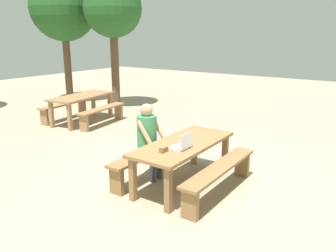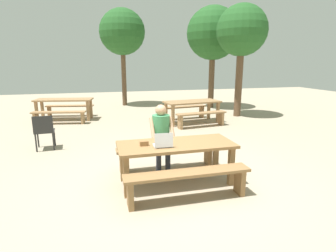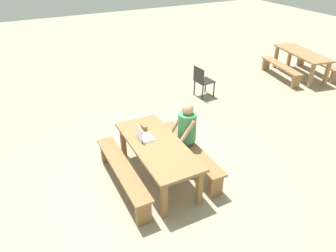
{
  "view_description": "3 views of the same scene",
  "coord_description": "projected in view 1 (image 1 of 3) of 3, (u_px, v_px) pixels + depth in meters",
  "views": [
    {
      "loc": [
        -4.37,
        -2.71,
        2.39
      ],
      "look_at": [
        -0.08,
        0.25,
        0.97
      ],
      "focal_mm": 36.26,
      "sensor_mm": 36.0,
      "label": 1
    },
    {
      "loc": [
        -1.25,
        -4.27,
        2.09
      ],
      "look_at": [
        -0.08,
        0.25,
        0.97
      ],
      "focal_mm": 29.09,
      "sensor_mm": 36.0,
      "label": 2
    },
    {
      "loc": [
        4.03,
        -1.85,
        3.72
      ],
      "look_at": [
        -0.08,
        0.25,
        0.97
      ],
      "focal_mm": 33.46,
      "sensor_mm": 36.0,
      "label": 3
    }
  ],
  "objects": [
    {
      "name": "ground_plane",
      "position": [
        183.0,
        184.0,
        5.59
      ],
      "size": [
        30.0,
        30.0,
        0.0
      ],
      "primitive_type": "plane",
      "color": "tan"
    },
    {
      "name": "picnic_table_front",
      "position": [
        184.0,
        148.0,
        5.42
      ],
      "size": [
        1.98,
        0.83,
        0.72
      ],
      "color": "olive",
      "rests_on": "ground"
    },
    {
      "name": "bench_near",
      "position": [
        220.0,
        173.0,
        5.13
      ],
      "size": [
        1.95,
        0.3,
        0.47
      ],
      "color": "olive",
      "rests_on": "ground"
    },
    {
      "name": "bench_far",
      "position": [
        151.0,
        156.0,
        5.85
      ],
      "size": [
        1.95,
        0.3,
        0.47
      ],
      "color": "olive",
      "rests_on": "ground"
    },
    {
      "name": "laptop",
      "position": [
        182.0,
        145.0,
        5.1
      ],
      "size": [
        0.31,
        0.27,
        0.25
      ],
      "rotation": [
        0.0,
        0.0,
        3.09
      ],
      "color": "silver",
      "rests_on": "picnic_table_front"
    },
    {
      "name": "small_pouch",
      "position": [
        164.0,
        149.0,
        4.94
      ],
      "size": [
        0.14,
        0.07,
        0.08
      ],
      "color": "olive",
      "rests_on": "picnic_table_front"
    },
    {
      "name": "person_seated",
      "position": [
        148.0,
        135.0,
        5.63
      ],
      "size": [
        0.44,
        0.42,
        1.3
      ],
      "color": "#333847",
      "rests_on": "ground"
    },
    {
      "name": "picnic_table_mid",
      "position": [
        82.0,
        99.0,
        9.36
      ],
      "size": [
        1.98,
        1.06,
        0.76
      ],
      "rotation": [
        0.0,
        0.0,
        0.13
      ],
      "color": "#9E754C",
      "rests_on": "ground"
    },
    {
      "name": "bench_mid_south",
      "position": [
        102.0,
        112.0,
        9.14
      ],
      "size": [
        1.73,
        0.52,
        0.48
      ],
      "rotation": [
        0.0,
        0.0,
        0.13
      ],
      "color": "#9E754C",
      "rests_on": "ground"
    },
    {
      "name": "bench_mid_north",
      "position": [
        64.0,
        107.0,
        9.74
      ],
      "size": [
        1.73,
        0.52,
        0.48
      ],
      "rotation": [
        0.0,
        0.0,
        0.13
      ],
      "color": "#9E754C",
      "rests_on": "ground"
    },
    {
      "name": "tree_left",
      "position": [
        113.0,
        10.0,
        10.77
      ],
      "size": [
        1.87,
        1.87,
        4.12
      ],
      "color": "brown",
      "rests_on": "ground"
    },
    {
      "name": "tree_right",
      "position": [
        63.0,
        8.0,
        11.77
      ],
      "size": [
        2.31,
        2.31,
        4.44
      ],
      "color": "brown",
      "rests_on": "ground"
    }
  ]
}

